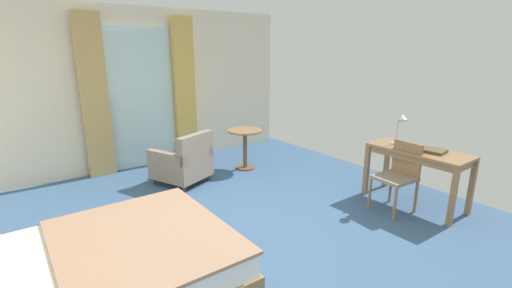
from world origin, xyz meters
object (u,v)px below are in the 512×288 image
object	(u,v)px
bed	(94,276)
closed_book	(434,151)
desk_chair	(399,173)
writing_desk	(418,157)
armchair_by_window	(183,162)
round_cafe_table	(245,140)
desk_lamp	(401,122)

from	to	relation	value
bed	closed_book	size ratio (longest dim) A/B	7.81
desk_chair	closed_book	bearing A→B (deg)	-30.29
writing_desk	armchair_by_window	xyz separation A→B (m)	(-2.18, 2.57, -0.34)
writing_desk	round_cafe_table	world-z (taller)	writing_desk
writing_desk	round_cafe_table	xyz separation A→B (m)	(-1.01, 2.56, -0.16)
writing_desk	closed_book	xyz separation A→B (m)	(0.03, -0.17, 0.12)
desk_chair	closed_book	distance (m)	0.52
desk_chair	round_cafe_table	distance (m)	2.60
closed_book	round_cafe_table	size ratio (longest dim) A/B	0.40
writing_desk	desk_lamp	size ratio (longest dim) A/B	2.59
desk_chair	armchair_by_window	size ratio (longest dim) A/B	0.94
writing_desk	armchair_by_window	bearing A→B (deg)	130.30
closed_book	desk_chair	bearing A→B (deg)	141.72
writing_desk	round_cafe_table	distance (m)	2.76
writing_desk	closed_book	bearing A→B (deg)	-80.08
desk_chair	desk_lamp	bearing A→B (deg)	38.17
bed	round_cafe_table	size ratio (longest dim) A/B	3.11
closed_book	round_cafe_table	world-z (taller)	closed_book
bed	closed_book	distance (m)	4.07
writing_desk	armchair_by_window	distance (m)	3.38
desk_chair	writing_desk	bearing A→B (deg)	-7.41
writing_desk	desk_lamp	distance (m)	0.51
closed_book	bed	bearing A→B (deg)	162.63
round_cafe_table	bed	bearing A→B (deg)	-144.76
bed	armchair_by_window	world-z (taller)	bed
desk_lamp	armchair_by_window	size ratio (longest dim) A/B	0.51
writing_desk	bed	bearing A→B (deg)	173.01
bed	writing_desk	bearing A→B (deg)	-6.99
bed	armchair_by_window	bearing A→B (deg)	49.55
writing_desk	desk_chair	size ratio (longest dim) A/B	1.40
bed	closed_book	world-z (taller)	bed
writing_desk	armchair_by_window	size ratio (longest dim) A/B	1.33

